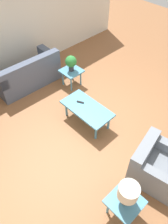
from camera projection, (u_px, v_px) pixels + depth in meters
ground_plane at (100, 122)px, 5.04m from camera, size 14.00×14.00×0.00m
wall_right at (16, 23)px, 5.58m from camera, size 0.12×7.20×2.70m
sofa at (27, 74)px, 5.75m from camera, size 0.86×1.73×0.86m
armchair at (156, 166)px, 3.93m from camera, size 1.00×0.99×0.75m
coffee_table at (87, 109)px, 4.77m from camera, size 1.15×0.60×0.45m
side_table_plant at (71, 73)px, 5.70m from camera, size 0.50×0.50×0.47m
side_table_lamp at (124, 203)px, 3.38m from camera, size 0.50×0.50×0.47m
potted_plant at (71, 62)px, 5.46m from camera, size 0.29×0.29×0.42m
table_lamp at (128, 193)px, 3.10m from camera, size 0.31×0.31×0.46m
remote_control at (80, 102)px, 4.84m from camera, size 0.16×0.11×0.02m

